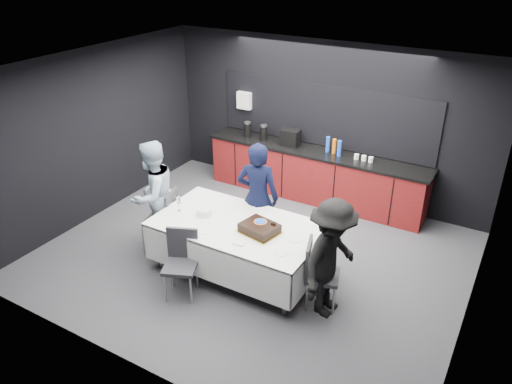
# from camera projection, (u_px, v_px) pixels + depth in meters

# --- Properties ---
(ground) EXTENTS (6.00, 6.00, 0.00)m
(ground) POSITION_uv_depth(u_px,v_px,m) (253.00, 256.00, 7.52)
(ground) COLOR #404045
(ground) RESTS_ON ground
(room_shell) EXTENTS (6.04, 5.04, 2.82)m
(room_shell) POSITION_uv_depth(u_px,v_px,m) (252.00, 141.00, 6.67)
(room_shell) COLOR white
(room_shell) RESTS_ON ground
(kitchenette) EXTENTS (4.10, 0.64, 2.05)m
(kitchenette) POSITION_uv_depth(u_px,v_px,m) (314.00, 171.00, 8.99)
(kitchenette) COLOR #5D0E0F
(kitchenette) RESTS_ON ground
(party_table) EXTENTS (2.32, 1.32, 0.78)m
(party_table) POSITION_uv_depth(u_px,v_px,m) (238.00, 232.00, 6.92)
(party_table) COLOR #99999E
(party_table) RESTS_ON ground
(cake_assembly) EXTENTS (0.58, 0.50, 0.16)m
(cake_assembly) POSITION_uv_depth(u_px,v_px,m) (260.00, 228.00, 6.63)
(cake_assembly) COLOR gold
(cake_assembly) RESTS_ON party_table
(plate_stack) EXTENTS (0.22, 0.22, 0.10)m
(plate_stack) POSITION_uv_depth(u_px,v_px,m) (205.00, 212.00, 7.05)
(plate_stack) COLOR white
(plate_stack) RESTS_ON party_table
(loose_plate_near) EXTENTS (0.21, 0.21, 0.01)m
(loose_plate_near) POSITION_uv_depth(u_px,v_px,m) (205.00, 230.00, 6.70)
(loose_plate_near) COLOR white
(loose_plate_near) RESTS_ON party_table
(loose_plate_right_a) EXTENTS (0.20, 0.20, 0.01)m
(loose_plate_right_a) POSITION_uv_depth(u_px,v_px,m) (295.00, 239.00, 6.51)
(loose_plate_right_a) COLOR white
(loose_plate_right_a) RESTS_ON party_table
(loose_plate_right_b) EXTENTS (0.22, 0.22, 0.01)m
(loose_plate_right_b) POSITION_uv_depth(u_px,v_px,m) (281.00, 251.00, 6.24)
(loose_plate_right_b) COLOR white
(loose_plate_right_b) RESTS_ON party_table
(loose_plate_far) EXTENTS (0.19, 0.19, 0.01)m
(loose_plate_far) POSITION_uv_depth(u_px,v_px,m) (250.00, 209.00, 7.21)
(loose_plate_far) COLOR white
(loose_plate_far) RESTS_ON party_table
(fork_pile) EXTENTS (0.16, 0.11, 0.02)m
(fork_pile) POSITION_uv_depth(u_px,v_px,m) (239.00, 243.00, 6.40)
(fork_pile) COLOR white
(fork_pile) RESTS_ON party_table
(champagne_flute) EXTENTS (0.06, 0.06, 0.22)m
(champagne_flute) POSITION_uv_depth(u_px,v_px,m) (178.00, 201.00, 7.11)
(champagne_flute) COLOR white
(champagne_flute) RESTS_ON party_table
(chair_left) EXTENTS (0.51, 0.51, 0.92)m
(chair_left) POSITION_uv_depth(u_px,v_px,m) (166.00, 214.00, 7.59)
(chair_left) COLOR #2A2A2E
(chair_left) RESTS_ON ground
(chair_right) EXTENTS (0.53, 0.53, 0.92)m
(chair_right) POSITION_uv_depth(u_px,v_px,m) (317.00, 269.00, 6.33)
(chair_right) COLOR #2A2A2E
(chair_right) RESTS_ON ground
(chair_near) EXTENTS (0.55, 0.55, 0.92)m
(chair_near) POSITION_uv_depth(u_px,v_px,m) (181.00, 258.00, 6.56)
(chair_near) COLOR #2A2A2E
(chair_near) RESTS_ON ground
(person_center) EXTENTS (0.72, 0.56, 1.73)m
(person_center) POSITION_uv_depth(u_px,v_px,m) (258.00, 197.00, 7.37)
(person_center) COLOR black
(person_center) RESTS_ON ground
(person_left) EXTENTS (0.69, 0.86, 1.69)m
(person_left) POSITION_uv_depth(u_px,v_px,m) (153.00, 195.00, 7.48)
(person_left) COLOR #A1B8CA
(person_left) RESTS_ON ground
(person_right) EXTENTS (0.72, 1.10, 1.60)m
(person_right) POSITION_uv_depth(u_px,v_px,m) (331.00, 259.00, 6.07)
(person_right) COLOR black
(person_right) RESTS_ON ground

